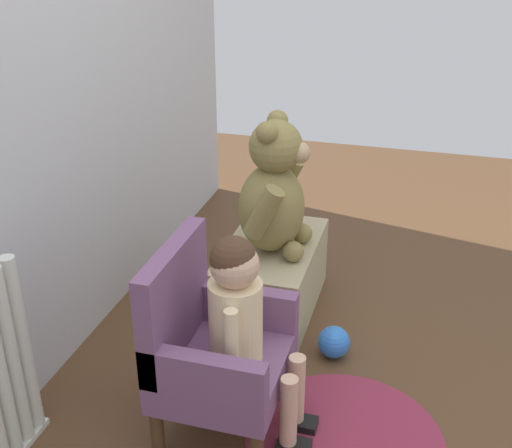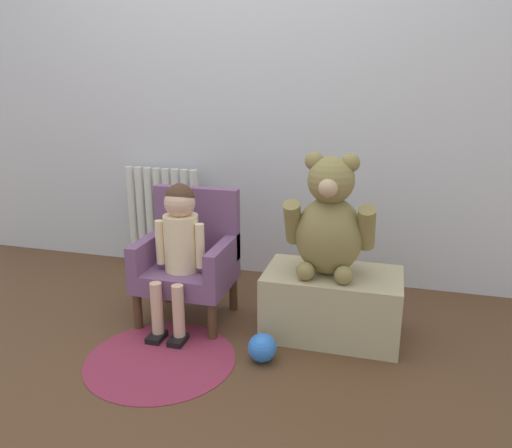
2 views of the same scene
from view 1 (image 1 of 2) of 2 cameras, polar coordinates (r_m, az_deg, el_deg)
name	(u,v)px [view 1 (image 1 of 2)]	position (r m, az deg, el deg)	size (l,w,h in m)	color
ground_plane	(351,431)	(2.30, 8.48, -17.72)	(6.00, 6.00, 0.00)	#533620
child_armchair	(211,345)	(2.12, -4.06, -10.67)	(0.45, 0.39, 0.66)	#744C73
child_figure	(243,312)	(2.00, -1.19, -7.80)	(0.25, 0.35, 0.72)	beige
low_bench	(271,277)	(2.79, 1.37, -4.75)	(0.64, 0.37, 0.32)	tan
large_teddy_bear	(274,193)	(2.58, 1.58, 2.78)	(0.41, 0.29, 0.57)	olive
floor_rug	(344,438)	(2.27, 7.87, -18.35)	(0.67, 0.67, 0.01)	maroon
toy_ball	(334,342)	(2.57, 6.93, -10.38)	(0.13, 0.13, 0.13)	blue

